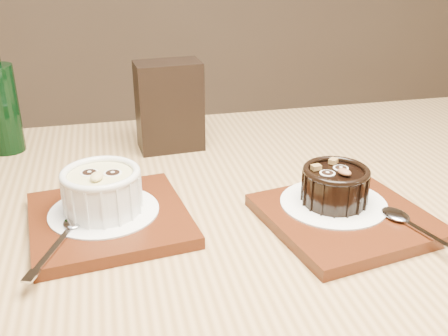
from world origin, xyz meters
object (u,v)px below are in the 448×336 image
at_px(tray_left, 110,219).
at_px(tray_right, 345,218).
at_px(condiment_stand, 169,106).
at_px(green_bottle, 1,105).
at_px(table, 223,282).
at_px(ramekin_white, 102,189).
at_px(ramekin_dark, 335,184).

xyz_separation_m(tray_left, tray_right, (0.28, -0.06, 0.00)).
distance_m(tray_right, condiment_stand, 0.34).
bearing_deg(tray_right, green_bottle, 141.92).
distance_m(table, tray_left, 0.17).
height_order(table, green_bottle, green_bottle).
height_order(tray_left, ramekin_white, ramekin_white).
xyz_separation_m(tray_right, condiment_stand, (-0.17, 0.29, 0.06)).
bearing_deg(condiment_stand, table, -83.09).
relative_size(table, tray_left, 6.68).
bearing_deg(ramekin_dark, table, 149.18).
xyz_separation_m(table, ramekin_dark, (0.14, -0.01, 0.13)).
distance_m(table, condiment_stand, 0.30).
xyz_separation_m(ramekin_white, ramekin_dark, (0.27, -0.04, -0.00)).
bearing_deg(ramekin_dark, condiment_stand, 97.20).
height_order(tray_left, green_bottle, green_bottle).
bearing_deg(condiment_stand, green_bottle, 169.85).
height_order(ramekin_dark, condiment_stand, condiment_stand).
height_order(table, tray_right, tray_right).
relative_size(tray_left, tray_right, 1.00).
height_order(ramekin_white, ramekin_dark, ramekin_white).
bearing_deg(ramekin_dark, green_bottle, 118.71).
height_order(tray_right, green_bottle, green_bottle).
distance_m(table, ramekin_white, 0.20).
bearing_deg(tray_left, tray_right, -12.15).
xyz_separation_m(tray_right, green_bottle, (-0.43, 0.33, 0.07)).
xyz_separation_m(ramekin_white, condiment_stand, (0.11, 0.22, 0.02)).
bearing_deg(tray_right, condiment_stand, 120.75).
relative_size(tray_right, ramekin_dark, 2.24).
xyz_separation_m(tray_left, ramekin_dark, (0.27, -0.04, 0.03)).
height_order(tray_left, ramekin_dark, ramekin_dark).
bearing_deg(green_bottle, ramekin_dark, -36.39).
xyz_separation_m(tray_right, ramekin_dark, (-0.01, 0.02, 0.03)).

